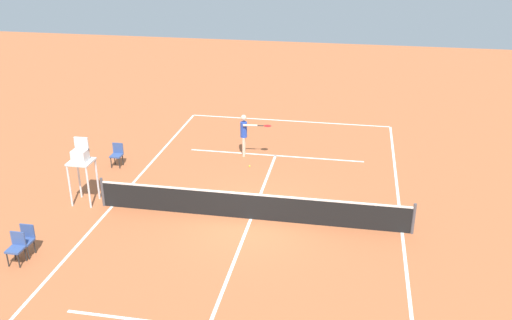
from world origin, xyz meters
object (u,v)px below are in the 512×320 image
Objects in this scene: player_serving at (245,132)px; umpire_chair at (81,161)px; courtside_chair_near at (16,247)px; courtside_chair_far at (26,239)px; tennis_ball at (250,166)px; courtside_chair_mid at (117,154)px.

umpire_chair is at bearing -47.92° from player_serving.
courtside_chair_near is (4.94, 9.16, -0.56)m from player_serving.
player_serving reaches higher than courtside_chair_far.
umpire_chair reaches higher than player_serving.
umpire_chair is (5.15, 4.09, 1.57)m from tennis_ball.
umpire_chair reaches higher than courtside_chair_near.
courtside_chair_near is 1.00× the size of courtside_chair_mid.
courtside_chair_mid is (-0.02, -7.16, 0.00)m from courtside_chair_near.
tennis_ball is (-0.42, 1.14, -1.06)m from player_serving.
player_serving is 10.02m from courtside_chair_far.
player_serving is at bearing -157.83° from courtside_chair_mid.
courtside_chair_far is at bearing 87.17° from umpire_chair.
courtside_chair_mid and courtside_chair_far have the same top height.
player_serving is 5.34m from courtside_chair_mid.
courtside_chair_near is at bearing 85.89° from courtside_chair_far.
courtside_chair_near and courtside_chair_mid have the same top height.
courtside_chair_near is (0.20, 3.93, -1.07)m from umpire_chair.
tennis_ball is 5.42m from courtside_chair_mid.
player_serving is at bearing -118.33° from courtside_chair_near.
player_serving reaches higher than courtside_chair_near.
courtside_chair_near reaches higher than tennis_ball.
courtside_chair_near is at bearing -34.11° from player_serving.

